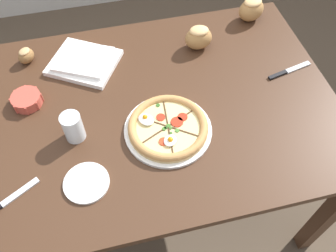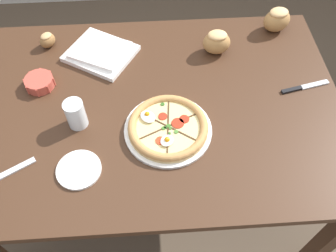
% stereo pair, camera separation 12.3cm
% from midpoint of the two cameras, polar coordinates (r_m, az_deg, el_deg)
% --- Properties ---
extents(ground_plane, '(12.00, 12.00, 0.00)m').
position_cam_midpoint_polar(ground_plane, '(1.98, -3.38, -10.67)').
color(ground_plane, brown).
extents(dining_table, '(1.38, 0.97, 0.76)m').
position_cam_midpoint_polar(dining_table, '(1.41, -4.67, 0.80)').
color(dining_table, '#422819').
rests_on(dining_table, ground_plane).
extents(pizza, '(0.31, 0.31, 0.05)m').
position_cam_midpoint_polar(pizza, '(1.24, -2.86, -0.47)').
color(pizza, white).
rests_on(pizza, dining_table).
extents(ramekin_bowl, '(0.12, 0.12, 0.04)m').
position_cam_midpoint_polar(ramekin_bowl, '(1.44, -24.06, 3.72)').
color(ramekin_bowl, '#C64C3D').
rests_on(ramekin_bowl, dining_table).
extents(napkin_folded, '(0.33, 0.32, 0.04)m').
position_cam_midpoint_polar(napkin_folded, '(1.51, -15.66, 9.81)').
color(napkin_folded, white).
rests_on(napkin_folded, dining_table).
extents(bread_piece_near, '(0.14, 0.11, 0.11)m').
position_cam_midpoint_polar(bread_piece_near, '(1.68, 11.13, 17.83)').
color(bread_piece_near, '#B27F47').
rests_on(bread_piece_near, dining_table).
extents(bread_piece_mid, '(0.09, 0.09, 0.06)m').
position_cam_midpoint_polar(bread_piece_mid, '(1.59, -23.95, 10.17)').
color(bread_piece_mid, olive).
rests_on(bread_piece_mid, dining_table).
extents(bread_piece_far, '(0.11, 0.09, 0.10)m').
position_cam_midpoint_polar(bread_piece_far, '(1.51, 2.55, 13.90)').
color(bread_piece_far, '#B27F47').
rests_on(bread_piece_far, dining_table).
extents(knife_main, '(0.20, 0.13, 0.01)m').
position_cam_midpoint_polar(knife_main, '(1.25, -27.24, -11.04)').
color(knife_main, silver).
rests_on(knife_main, dining_table).
extents(knife_spare, '(0.20, 0.06, 0.01)m').
position_cam_midpoint_polar(knife_spare, '(1.50, 16.62, 8.36)').
color(knife_spare, silver).
rests_on(knife_spare, dining_table).
extents(water_glass, '(0.07, 0.07, 0.11)m').
position_cam_midpoint_polar(water_glass, '(1.26, -17.67, -0.53)').
color(water_glass, white).
rests_on(water_glass, dining_table).
extents(side_saucer, '(0.15, 0.15, 0.01)m').
position_cam_midpoint_polar(side_saucer, '(1.19, -15.89, -8.98)').
color(side_saucer, white).
rests_on(side_saucer, dining_table).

